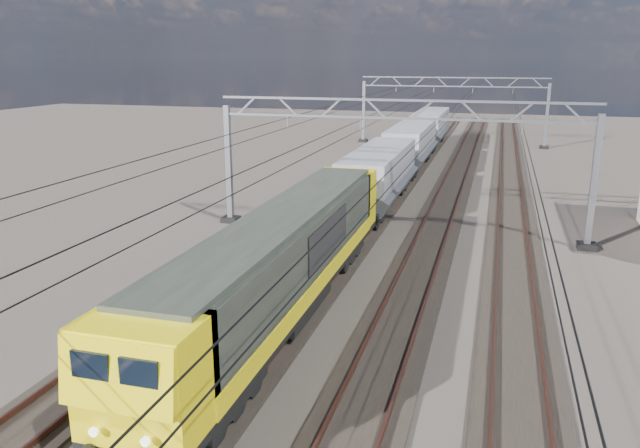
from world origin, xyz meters
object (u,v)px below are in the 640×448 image
(hopper_wagon_third, at_px, (430,126))
(locomotive, at_px, (284,258))
(catenary_gantry_mid, at_px, (397,162))
(hopper_wagon_lead, at_px, (379,173))
(hopper_wagon_mid, at_px, (411,143))
(catenary_gantry_far, at_px, (452,108))

(hopper_wagon_third, bearing_deg, locomotive, -90.00)
(catenary_gantry_mid, height_order, hopper_wagon_third, catenary_gantry_mid)
(hopper_wagon_lead, height_order, hopper_wagon_mid, same)
(catenary_gantry_mid, bearing_deg, hopper_wagon_third, 93.37)
(locomotive, bearing_deg, hopper_wagon_mid, 90.00)
(catenary_gantry_far, distance_m, hopper_wagon_third, 3.31)
(catenary_gantry_far, bearing_deg, hopper_wagon_mid, -97.02)
(hopper_wagon_lead, xyz_separation_m, hopper_wagon_third, (0.00, 28.40, 0.00))
(locomotive, bearing_deg, catenary_gantry_far, 87.62)
(catenary_gantry_mid, bearing_deg, hopper_wagon_lead, 109.78)
(hopper_wagon_lead, bearing_deg, locomotive, -90.00)
(hopper_wagon_lead, bearing_deg, catenary_gantry_mid, -70.22)
(hopper_wagon_third, bearing_deg, hopper_wagon_mid, -90.00)
(hopper_wagon_mid, height_order, hopper_wagon_third, same)
(catenary_gantry_mid, xyz_separation_m, hopper_wagon_third, (-2.00, 33.96, -1.67))
(hopper_wagon_third, bearing_deg, catenary_gantry_mid, -86.63)
(catenary_gantry_mid, xyz_separation_m, hopper_wagon_mid, (-2.00, 19.76, -1.67))
(hopper_wagon_mid, bearing_deg, hopper_wagon_lead, -90.00)
(hopper_wagon_third, bearing_deg, hopper_wagon_lead, -90.00)
(locomotive, xyz_separation_m, hopper_wagon_third, (-0.00, 46.10, -0.09))
(catenary_gantry_mid, bearing_deg, catenary_gantry_far, 90.00)
(catenary_gantry_mid, xyz_separation_m, locomotive, (-2.00, -12.13, -1.58))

